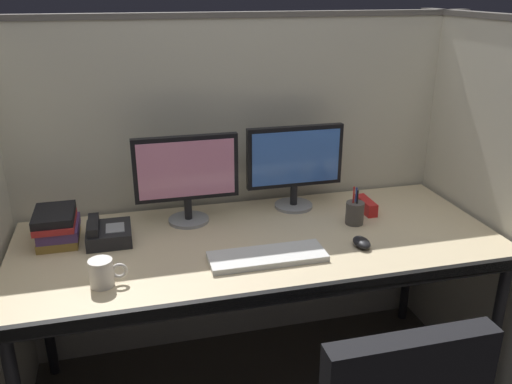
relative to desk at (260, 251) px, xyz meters
The scene contains 12 objects.
cubicle_partition_rear 0.47m from the desk, 90.00° to the left, with size 2.21×0.06×1.57m.
cubicle_partition_right 1.00m from the desk, ahead, with size 0.06×1.41×1.57m.
desk is the anchor object (origin of this frame).
monitor_left 0.44m from the desk, 135.09° to the left, with size 0.43×0.17×0.37m.
monitor_right 0.46m from the desk, 51.03° to the left, with size 0.43×0.17×0.37m.
keyboard_main 0.17m from the desk, 94.82° to the right, with size 0.43×0.15×0.02m, color silver.
computer_mouse 0.40m from the desk, 22.12° to the right, with size 0.06×0.10×0.04m.
book_stack 0.80m from the desk, 166.14° to the left, with size 0.16×0.22×0.13m.
desk_phone 0.60m from the desk, 166.30° to the left, with size 0.17×0.19×0.09m.
coffee_mug 0.63m from the desk, 161.41° to the right, with size 0.13×0.08×0.09m.
red_stapler 0.56m from the desk, 17.19° to the left, with size 0.04×0.15×0.06m, color red.
pen_cup 0.44m from the desk, ahead, with size 0.08×0.08×0.17m.
Camera 1 is at (-0.48, -1.54, 1.68)m, focal length 37.50 mm.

